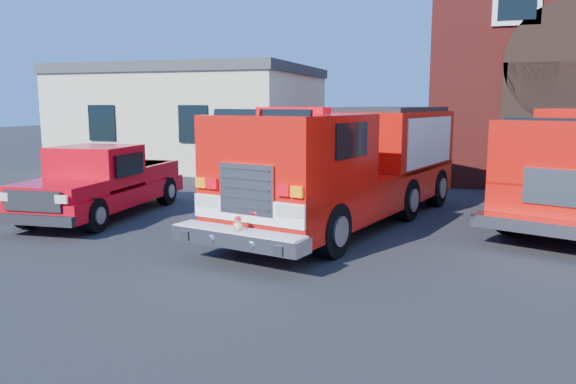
% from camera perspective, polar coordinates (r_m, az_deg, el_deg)
% --- Properties ---
extents(ground, '(100.00, 100.00, 0.00)m').
position_cam_1_polar(ground, '(10.69, 1.99, -5.94)').
color(ground, black).
rests_on(ground, ground).
extents(side_building, '(10.20, 8.20, 4.35)m').
position_cam_1_polar(side_building, '(25.81, -9.44, 7.64)').
color(side_building, beige).
rests_on(side_building, ground).
extents(fire_engine, '(4.45, 9.04, 2.69)m').
position_cam_1_polar(fire_engine, '(12.99, 6.56, 2.91)').
color(fire_engine, black).
rests_on(fire_engine, ground).
extents(pickup_truck, '(2.30, 5.46, 1.74)m').
position_cam_1_polar(pickup_truck, '(14.54, -18.31, 0.91)').
color(pickup_truck, black).
rests_on(pickup_truck, ground).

